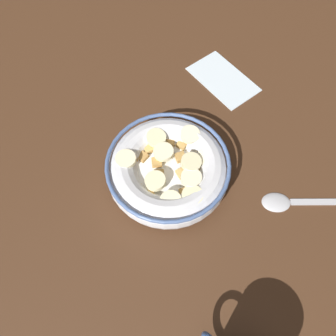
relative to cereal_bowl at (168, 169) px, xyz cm
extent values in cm
cube|color=#472B19|center=(0.02, 0.02, -3.57)|extent=(114.42, 114.42, 2.00)
cylinder|color=silver|center=(0.02, 0.02, -2.27)|extent=(9.99, 9.99, 0.60)
torus|color=silver|center=(0.02, 0.02, -0.23)|extent=(18.17, 18.17, 4.68)
torus|color=#4C6699|center=(0.02, 0.02, 1.81)|extent=(18.22, 18.22, 0.60)
cylinder|color=white|center=(0.02, 0.02, 0.07)|extent=(15.36, 15.36, 0.40)
cube|color=tan|center=(1.56, -4.26, 0.64)|extent=(1.85, 1.82, 0.77)
cube|color=tan|center=(-5.64, -1.00, 0.50)|extent=(1.91, 1.87, 0.78)
cube|color=#B78947|center=(4.73, 2.78, 0.62)|extent=(2.08, 2.08, 0.67)
cube|color=#B78947|center=(1.72, 0.74, 0.78)|extent=(2.07, 2.06, 0.73)
cube|color=#AD7F42|center=(3.98, 1.64, 0.55)|extent=(1.72, 1.78, 0.86)
cube|color=#AD7F42|center=(-3.68, -5.47, 0.62)|extent=(1.51, 1.51, 0.66)
cube|color=tan|center=(0.00, 1.79, 0.61)|extent=(2.07, 2.07, 0.68)
cube|color=tan|center=(1.05, -5.87, 0.59)|extent=(2.10, 2.09, 0.78)
cube|color=#B78947|center=(5.69, -0.90, 0.72)|extent=(1.90, 1.91, 0.70)
cube|color=tan|center=(4.40, 0.19, 0.67)|extent=(1.81, 1.85, 0.80)
cube|color=#AD7F42|center=(3.14, -3.06, 0.60)|extent=(2.07, 2.08, 0.74)
cube|color=#B78947|center=(-0.35, -2.48, 0.75)|extent=(1.93, 1.93, 0.70)
cube|color=#B78947|center=(2.04, 6.48, 0.66)|extent=(1.81, 1.85, 0.78)
cube|color=tan|center=(-3.83, -3.29, 0.57)|extent=(1.63, 1.58, 0.80)
cube|color=tan|center=(-4.51, 3.55, 0.58)|extent=(1.68, 1.71, 0.75)
cube|color=tan|center=(-1.68, 4.99, 0.72)|extent=(1.73, 1.71, 0.72)
cube|color=tan|center=(-2.02, -0.87, 0.56)|extent=(1.79, 1.80, 0.69)
cube|color=tan|center=(-2.20, -5.06, 0.72)|extent=(1.59, 1.55, 0.75)
cube|color=#B78947|center=(-4.60, 1.01, 0.55)|extent=(2.07, 2.09, 0.86)
cube|color=#B78947|center=(0.79, 5.65, 0.65)|extent=(2.04, 2.00, 0.86)
cylinder|color=beige|center=(-4.42, 3.50, 1.35)|extent=(4.15, 4.18, 1.18)
cylinder|color=#F9EFC6|center=(1.53, -5.81, 1.79)|extent=(4.23, 4.18, 1.23)
cylinder|color=#F4EABC|center=(2.04, -0.89, 1.55)|extent=(3.71, 3.73, 0.92)
cylinder|color=#F9EFC6|center=(-3.80, -0.95, 1.60)|extent=(4.25, 4.25, 0.87)
cylinder|color=#F9EFC6|center=(-2.84, -5.15, 1.34)|extent=(4.26, 4.31, 1.18)
cylinder|color=beige|center=(-0.76, 3.13, 1.58)|extent=(4.15, 4.15, 1.07)
cylinder|color=#F4EABC|center=(4.65, 4.10, 1.79)|extent=(4.02, 4.03, 0.87)
cylinder|color=beige|center=(-5.89, 0.77, 1.53)|extent=(4.02, 4.02, 1.08)
cylinder|color=beige|center=(-2.02, -2.63, 1.76)|extent=(4.07, 4.03, 1.10)
cylinder|color=beige|center=(4.61, -1.68, 1.61)|extent=(4.21, 4.15, 1.33)
ellipsoid|color=#B7B7BC|center=(-13.89, -9.19, -2.17)|extent=(5.24, 5.34, 0.80)
cube|color=#B7B7BC|center=(-18.92, -14.85, -2.39)|extent=(7.94, 8.75, 0.36)
cube|color=silver|center=(8.27, -20.99, -2.42)|extent=(13.15, 8.45, 0.30)
camera|label=1|loc=(-17.10, 15.36, 43.16)|focal=35.22mm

